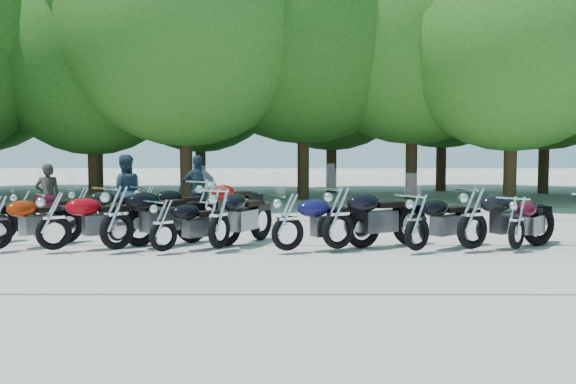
{
  "coord_description": "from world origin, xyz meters",
  "views": [
    {
      "loc": [
        0.04,
        -12.15,
        2.08
      ],
      "look_at": [
        0.0,
        1.5,
        1.1
      ],
      "focal_mm": 42.0,
      "sensor_mm": 36.0,
      "label": 1
    }
  ],
  "objects_px": {
    "motorcycle_7": "(338,215)",
    "motorcycle_8": "(417,220)",
    "rider_0": "(48,197)",
    "motorcycle_2": "(53,219)",
    "motorcycle_10": "(517,221)",
    "motorcycle_5": "(219,216)",
    "rider_1": "(125,192)",
    "motorcycle_3": "(117,215)",
    "motorcycle_4": "(163,223)",
    "rider_2": "(199,191)",
    "motorcycle_16": "(207,204)",
    "motorcycle_15": "(146,207)",
    "motorcycle_6": "(288,220)",
    "motorcycle_13": "(23,210)",
    "motorcycle_14": "(81,207)",
    "motorcycle_9": "(472,216)"
  },
  "relations": [
    {
      "from": "motorcycle_6",
      "to": "motorcycle_10",
      "type": "relative_size",
      "value": 1.07
    },
    {
      "from": "motorcycle_7",
      "to": "rider_0",
      "type": "relative_size",
      "value": 1.58
    },
    {
      "from": "motorcycle_13",
      "to": "motorcycle_14",
      "type": "distance_m",
      "value": 1.26
    },
    {
      "from": "motorcycle_9",
      "to": "rider_2",
      "type": "distance_m",
      "value": 7.2
    },
    {
      "from": "motorcycle_3",
      "to": "motorcycle_14",
      "type": "relative_size",
      "value": 1.18
    },
    {
      "from": "motorcycle_8",
      "to": "motorcycle_10",
      "type": "xyz_separation_m",
      "value": [
        1.95,
        0.22,
        -0.03
      ]
    },
    {
      "from": "motorcycle_8",
      "to": "motorcycle_14",
      "type": "height_order",
      "value": "motorcycle_8"
    },
    {
      "from": "rider_0",
      "to": "motorcycle_14",
      "type": "bearing_deg",
      "value": 126.07
    },
    {
      "from": "motorcycle_2",
      "to": "motorcycle_15",
      "type": "height_order",
      "value": "motorcycle_2"
    },
    {
      "from": "rider_1",
      "to": "motorcycle_3",
      "type": "bearing_deg",
      "value": 85.23
    },
    {
      "from": "motorcycle_14",
      "to": "rider_1",
      "type": "relative_size",
      "value": 1.19
    },
    {
      "from": "motorcycle_10",
      "to": "motorcycle_5",
      "type": "bearing_deg",
      "value": 39.52
    },
    {
      "from": "motorcycle_4",
      "to": "rider_0",
      "type": "height_order",
      "value": "rider_0"
    },
    {
      "from": "rider_0",
      "to": "motorcycle_3",
      "type": "bearing_deg",
      "value": 108.19
    },
    {
      "from": "motorcycle_8",
      "to": "motorcycle_15",
      "type": "relative_size",
      "value": 1.01
    },
    {
      "from": "motorcycle_13",
      "to": "motorcycle_8",
      "type": "bearing_deg",
      "value": -132.6
    },
    {
      "from": "motorcycle_3",
      "to": "rider_2",
      "type": "bearing_deg",
      "value": -60.59
    },
    {
      "from": "motorcycle_3",
      "to": "motorcycle_6",
      "type": "bearing_deg",
      "value": -139.35
    },
    {
      "from": "motorcycle_15",
      "to": "motorcycle_8",
      "type": "bearing_deg",
      "value": -148.07
    },
    {
      "from": "motorcycle_5",
      "to": "rider_1",
      "type": "xyz_separation_m",
      "value": [
        -2.68,
        3.55,
        0.21
      ]
    },
    {
      "from": "motorcycle_2",
      "to": "motorcycle_8",
      "type": "height_order",
      "value": "motorcycle_2"
    },
    {
      "from": "motorcycle_16",
      "to": "rider_1",
      "type": "xyz_separation_m",
      "value": [
        -2.12,
        0.96,
        0.2
      ]
    },
    {
      "from": "motorcycle_3",
      "to": "motorcycle_8",
      "type": "bearing_deg",
      "value": -138.8
    },
    {
      "from": "motorcycle_9",
      "to": "rider_2",
      "type": "height_order",
      "value": "rider_2"
    },
    {
      "from": "motorcycle_4",
      "to": "rider_2",
      "type": "distance_m",
      "value": 4.51
    },
    {
      "from": "motorcycle_13",
      "to": "motorcycle_7",
      "type": "bearing_deg",
      "value": -134.61
    },
    {
      "from": "motorcycle_8",
      "to": "motorcycle_4",
      "type": "bearing_deg",
      "value": 51.47
    },
    {
      "from": "rider_0",
      "to": "rider_1",
      "type": "bearing_deg",
      "value": 168.44
    },
    {
      "from": "rider_0",
      "to": "motorcycle_2",
      "type": "bearing_deg",
      "value": 93.21
    },
    {
      "from": "rider_1",
      "to": "motorcycle_4",
      "type": "bearing_deg",
      "value": 97.08
    },
    {
      "from": "rider_2",
      "to": "motorcycle_4",
      "type": "bearing_deg",
      "value": 70.98
    },
    {
      "from": "motorcycle_16",
      "to": "rider_1",
      "type": "distance_m",
      "value": 2.34
    },
    {
      "from": "motorcycle_3",
      "to": "motorcycle_7",
      "type": "relative_size",
      "value": 1.01
    },
    {
      "from": "motorcycle_7",
      "to": "motorcycle_15",
      "type": "bearing_deg",
      "value": 27.13
    },
    {
      "from": "motorcycle_2",
      "to": "motorcycle_10",
      "type": "bearing_deg",
      "value": -120.31
    },
    {
      "from": "motorcycle_5",
      "to": "motorcycle_10",
      "type": "distance_m",
      "value": 5.71
    },
    {
      "from": "motorcycle_5",
      "to": "motorcycle_16",
      "type": "relative_size",
      "value": 0.98
    },
    {
      "from": "motorcycle_4",
      "to": "motorcycle_10",
      "type": "xyz_separation_m",
      "value": [
        6.72,
        0.29,
        0.02
      ]
    },
    {
      "from": "motorcycle_7",
      "to": "motorcycle_14",
      "type": "distance_m",
      "value": 6.33
    },
    {
      "from": "motorcycle_7",
      "to": "rider_1",
      "type": "relative_size",
      "value": 1.39
    },
    {
      "from": "motorcycle_14",
      "to": "motorcycle_16",
      "type": "xyz_separation_m",
      "value": [
        2.91,
        -0.02,
        0.09
      ]
    },
    {
      "from": "motorcycle_5",
      "to": "motorcycle_6",
      "type": "height_order",
      "value": "motorcycle_5"
    },
    {
      "from": "motorcycle_8",
      "to": "motorcycle_2",
      "type": "bearing_deg",
      "value": 50.12
    },
    {
      "from": "motorcycle_5",
      "to": "motorcycle_14",
      "type": "distance_m",
      "value": 4.34
    },
    {
      "from": "motorcycle_10",
      "to": "rider_1",
      "type": "distance_m",
      "value": 9.11
    },
    {
      "from": "motorcycle_4",
      "to": "motorcycle_13",
      "type": "bearing_deg",
      "value": 10.83
    },
    {
      "from": "motorcycle_7",
      "to": "motorcycle_6",
      "type": "bearing_deg",
      "value": 68.67
    },
    {
      "from": "rider_1",
      "to": "rider_2",
      "type": "bearing_deg",
      "value": -175.42
    },
    {
      "from": "motorcycle_7",
      "to": "motorcycle_8",
      "type": "xyz_separation_m",
      "value": [
        1.47,
        -0.18,
        -0.07
      ]
    },
    {
      "from": "motorcycle_7",
      "to": "motorcycle_16",
      "type": "relative_size",
      "value": 1.01
    }
  ]
}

